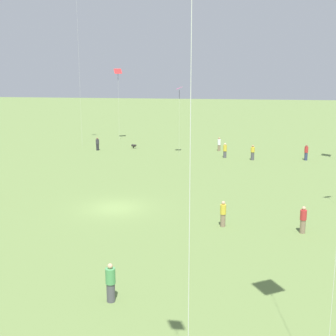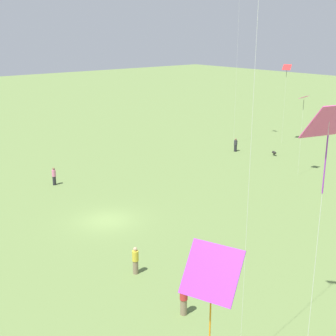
{
  "view_description": "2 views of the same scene",
  "coord_description": "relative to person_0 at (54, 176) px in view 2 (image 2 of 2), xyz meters",
  "views": [
    {
      "loc": [
        32.86,
        8.63,
        10.45
      ],
      "look_at": [
        1.87,
        4.28,
        3.61
      ],
      "focal_mm": 50.0,
      "sensor_mm": 36.0,
      "label": 1
    },
    {
      "loc": [
        17.77,
        29.13,
        14.34
      ],
      "look_at": [
        -4.46,
        2.1,
        3.92
      ],
      "focal_mm": 50.0,
      "sensor_mm": 36.0,
      "label": 2
    }
  ],
  "objects": [
    {
      "name": "ground_plane",
      "position": [
        0.81,
        10.6,
        -0.87
      ],
      "size": [
        240.0,
        240.0,
        0.0
      ],
      "primitive_type": "plane",
      "color": "olive"
    },
    {
      "name": "person_0",
      "position": [
        0.0,
        0.0,
        0.0
      ],
      "size": [
        0.48,
        0.48,
        1.74
      ],
      "rotation": [
        0.0,
        0.0,
        4.4
      ],
      "color": "#232328",
      "rests_on": "ground_plane"
    },
    {
      "name": "person_3",
      "position": [
        4.44,
        23.81,
        0.01
      ],
      "size": [
        0.58,
        0.58,
        1.78
      ],
      "rotation": [
        0.0,
        0.0,
        5.63
      ],
      "color": "#847056",
      "rests_on": "ground_plane"
    },
    {
      "name": "person_4",
      "position": [
        -22.87,
        2.28,
        -0.07
      ],
      "size": [
        0.56,
        0.56,
        1.64
      ],
      "rotation": [
        0.0,
        0.0,
        5.15
      ],
      "color": "#232328",
      "rests_on": "ground_plane"
    },
    {
      "name": "person_8",
      "position": [
        3.87,
        18.73,
        0.0
      ],
      "size": [
        0.45,
        0.45,
        1.75
      ],
      "rotation": [
        0.0,
        0.0,
        3.29
      ],
      "color": "#847056",
      "rests_on": "ground_plane"
    },
    {
      "name": "kite_2",
      "position": [
        -20.65,
        12.93,
        6.79
      ],
      "size": [
        0.84,
        0.8,
        8.13
      ],
      "rotation": [
        0.0,
        0.0,
        5.56
      ],
      "color": "#E54C99",
      "rests_on": "ground_plane"
    },
    {
      "name": "kite_6",
      "position": [
        12.32,
        33.55,
        8.35
      ],
      "size": [
        1.09,
        1.38,
        9.96
      ],
      "rotation": [
        0.0,
        0.0,
        1.13
      ],
      "color": "purple",
      "rests_on": "ground_plane"
    },
    {
      "name": "kite_8",
      "position": [
        8.4,
        33.55,
        10.97
      ],
      "size": [
        1.34,
        1.06,
        12.65
      ],
      "rotation": [
        0.0,
        0.0,
        5.23
      ],
      "color": "#E54C99",
      "rests_on": "ground_plane"
    },
    {
      "name": "kite_9",
      "position": [
        -30.75,
        3.17,
        8.61
      ],
      "size": [
        1.15,
        1.26,
        10.09
      ],
      "rotation": [
        0.0,
        0.0,
        1.21
      ],
      "color": "red",
      "rests_on": "ground_plane"
    },
    {
      "name": "dog_1",
      "position": [
        -24.96,
        6.54,
        -0.52
      ],
      "size": [
        0.55,
        0.73,
        0.54
      ],
      "rotation": [
        0.0,
        0.0,
        5.79
      ],
      "color": "black",
      "rests_on": "ground_plane"
    }
  ]
}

